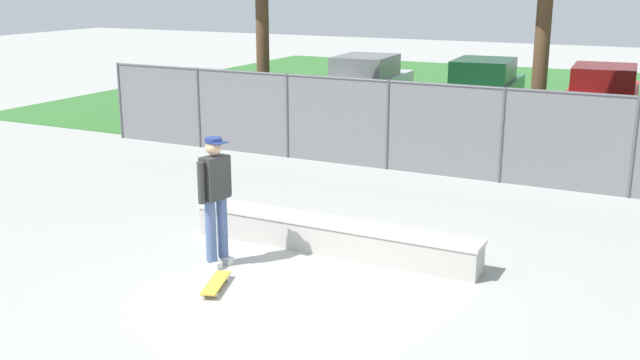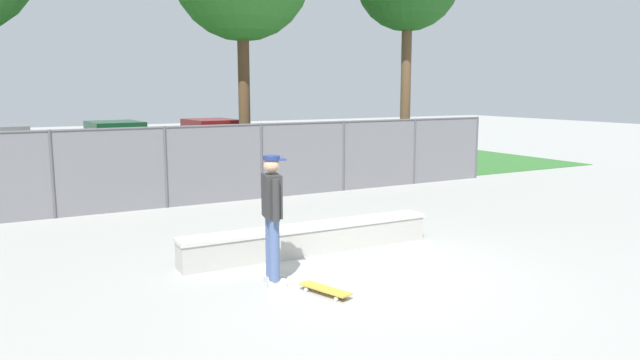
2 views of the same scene
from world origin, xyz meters
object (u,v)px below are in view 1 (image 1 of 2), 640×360
object	(u,v)px
skateboard	(216,283)
car_green	(483,87)
concrete_ledge	(332,236)
skateboarder	(215,195)
car_red	(602,95)
car_silver	(366,82)

from	to	relation	value
skateboard	car_green	size ratio (longest dim) A/B	0.19
concrete_ledge	car_green	size ratio (longest dim) A/B	1.04
concrete_ledge	skateboarder	bearing A→B (deg)	-135.49
car_green	concrete_ledge	bearing A→B (deg)	-85.38
concrete_ledge	car_green	world-z (taller)	car_green
concrete_ledge	skateboard	distance (m)	2.06
car_red	skateboarder	bearing A→B (deg)	-104.94
car_green	car_red	size ratio (longest dim) A/B	1.00
car_silver	skateboard	bearing A→B (deg)	-74.77
skateboard	car_silver	bearing A→B (deg)	105.23
skateboarder	skateboard	xyz separation A→B (m)	(0.45, -0.71, -0.96)
skateboard	car_red	distance (m)	14.41
concrete_ledge	skateboarder	size ratio (longest dim) A/B	2.44
skateboarder	car_red	distance (m)	13.81
car_green	skateboard	bearing A→B (deg)	-89.10
concrete_ledge	skateboard	size ratio (longest dim) A/B	5.47
concrete_ledge	car_green	distance (m)	12.36
concrete_ledge	car_silver	size ratio (longest dim) A/B	1.04
concrete_ledge	car_green	xyz separation A→B (m)	(-0.99, 12.31, 0.59)
concrete_ledge	car_silver	bearing A→B (deg)	110.90
skateboard	skateboarder	bearing A→B (deg)	122.36
skateboarder	car_green	world-z (taller)	skateboarder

